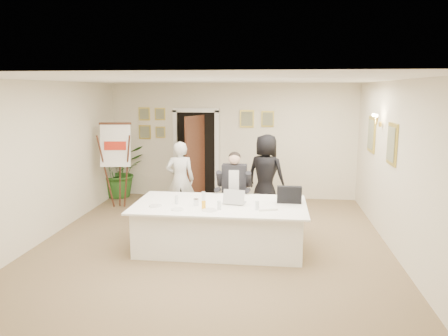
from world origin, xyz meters
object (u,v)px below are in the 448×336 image
flip_chart (117,170)px  standing_woman (266,175)px  laptop_bag (289,195)px  steel_jug (196,202)px  seated_man (234,190)px  potted_palm (119,171)px  conference_table (220,226)px  paper_stack (267,208)px  oj_glass (204,205)px  standing_man (180,180)px  laptop (235,195)px

flip_chart → standing_woman: bearing=-2.7°
standing_woman → laptop_bag: standing_woman is taller
steel_jug → seated_man: bearing=69.2°
flip_chart → potted_palm: bearing=108.3°
steel_jug → standing_woman: bearing=64.6°
conference_table → laptop_bag: size_ratio=7.00×
standing_woman → steel_jug: 2.53m
seated_man → flip_chart: (-2.74, 1.12, 0.13)m
flip_chart → standing_woman: 3.32m
standing_woman → steel_jug: standing_woman is taller
conference_table → potted_palm: potted_palm is taller
seated_man → steel_jug: (-0.50, -1.32, 0.08)m
paper_stack → standing_woman: bearing=91.7°
seated_man → standing_woman: 1.13m
conference_table → flip_chart: flip_chart is taller
potted_palm → oj_glass: 4.59m
laptop_bag → seated_man: bearing=136.5°
flip_chart → paper_stack: (3.39, -2.53, -0.09)m
seated_man → oj_glass: size_ratio=11.54×
flip_chart → potted_palm: 1.12m
standing_woman → potted_palm: size_ratio=1.33×
flip_chart → oj_glass: bearing=-47.8°
standing_woman → laptop_bag: 1.99m
standing_woman → steel_jug: bearing=89.0°
seated_man → standing_man: size_ratio=0.94×
oj_glass → seated_man: bearing=77.3°
conference_table → standing_woman: size_ratio=1.65×
steel_jug → laptop_bag: bearing=12.6°
flip_chart → potted_palm: (-0.34, 1.04, -0.23)m
potted_palm → standing_woman: bearing=-18.1°
standing_man → paper_stack: (1.83, -1.97, -0.01)m
standing_man → laptop_bag: bearing=132.7°
laptop_bag → paper_stack: 0.58m
seated_man → potted_palm: size_ratio=1.16×
laptop_bag → conference_table: bearing=-170.2°
potted_palm → laptop_bag: bearing=-37.5°
conference_table → flip_chart: 3.50m
standing_man → flip_chart: bearing=-32.0°
standing_man → laptop_bag: size_ratio=3.93×
standing_man → oj_glass: (0.84, -2.08, 0.04)m
standing_man → standing_woman: (1.76, 0.40, 0.06)m
oj_glass → laptop_bag: bearing=21.6°
conference_table → flip_chart: (-2.61, 2.29, 0.48)m
laptop → oj_glass: (-0.45, -0.42, -0.07)m
flip_chart → steel_jug: 3.31m
seated_man → steel_jug: size_ratio=13.64×
oj_glass → steel_jug: bearing=128.8°
standing_woman → paper_stack: size_ratio=5.69×
flip_chart → standing_man: bearing=-19.7°
seated_man → standing_woman: size_ratio=0.87×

